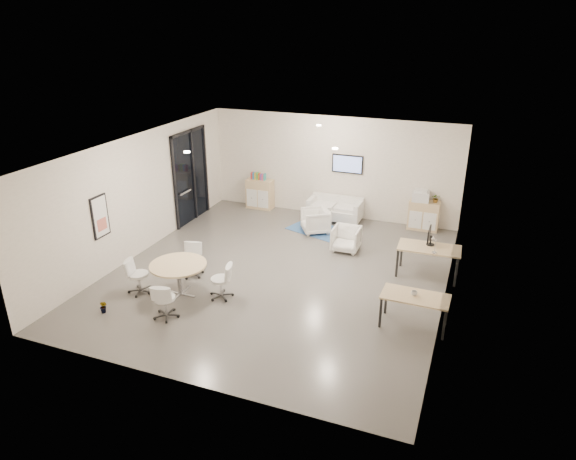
% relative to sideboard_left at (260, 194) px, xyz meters
% --- Properties ---
extents(room_shell, '(9.60, 10.60, 4.80)m').
position_rel_sideboard_left_xyz_m(room_shell, '(2.41, -4.25, 1.11)').
color(room_shell, '#595551').
rests_on(room_shell, ground).
extents(glass_door, '(0.09, 1.90, 2.85)m').
position_rel_sideboard_left_xyz_m(glass_door, '(-1.55, -1.74, 1.01)').
color(glass_door, black).
rests_on(glass_door, room_shell).
extents(artwork, '(0.05, 0.54, 1.04)m').
position_rel_sideboard_left_xyz_m(artwork, '(-1.56, -5.85, 1.05)').
color(artwork, black).
rests_on(artwork, room_shell).
extents(wall_tv, '(0.98, 0.06, 0.58)m').
position_rel_sideboard_left_xyz_m(wall_tv, '(2.91, 0.22, 1.26)').
color(wall_tv, black).
rests_on(wall_tv, room_shell).
extents(ceiling_spots, '(3.14, 4.14, 0.03)m').
position_rel_sideboard_left_xyz_m(ceiling_spots, '(2.21, -3.41, 2.69)').
color(ceiling_spots, '#FFEAC6').
rests_on(ceiling_spots, room_shell).
extents(sideboard_left, '(0.88, 0.45, 0.99)m').
position_rel_sideboard_left_xyz_m(sideboard_left, '(0.00, 0.00, 0.00)').
color(sideboard_left, tan).
rests_on(sideboard_left, room_shell).
extents(sideboard_right, '(0.89, 0.43, 0.89)m').
position_rel_sideboard_left_xyz_m(sideboard_right, '(5.38, 0.01, -0.05)').
color(sideboard_right, tan).
rests_on(sideboard_right, room_shell).
extents(books, '(0.51, 0.14, 0.22)m').
position_rel_sideboard_left_xyz_m(books, '(-0.04, 0.00, 0.61)').
color(books, red).
rests_on(books, sideboard_left).
extents(printer, '(0.51, 0.44, 0.35)m').
position_rel_sideboard_left_xyz_m(printer, '(5.24, 0.01, 0.56)').
color(printer, white).
rests_on(printer, sideboard_right).
extents(loveseat, '(1.67, 0.85, 0.62)m').
position_rel_sideboard_left_xyz_m(loveseat, '(2.68, -0.17, -0.15)').
color(loveseat, silver).
rests_on(loveseat, room_shell).
extents(blue_rug, '(1.93, 1.58, 0.01)m').
position_rel_sideboard_left_xyz_m(blue_rug, '(2.42, -1.17, -0.49)').
color(blue_rug, '#2F5390').
rests_on(blue_rug, room_shell).
extents(armchair_left, '(1.00, 1.02, 0.78)m').
position_rel_sideboard_left_xyz_m(armchair_left, '(2.40, -1.36, -0.10)').
color(armchair_left, silver).
rests_on(armchair_left, room_shell).
extents(armchair_right, '(0.73, 0.69, 0.74)m').
position_rel_sideboard_left_xyz_m(armchair_right, '(3.60, -2.30, -0.12)').
color(armchair_right, silver).
rests_on(armchair_right, room_shell).
extents(desk_rear, '(1.52, 0.80, 0.78)m').
position_rel_sideboard_left_xyz_m(desk_rear, '(5.88, -3.06, 0.21)').
color(desk_rear, tan).
rests_on(desk_rear, room_shell).
extents(desk_front, '(1.38, 0.71, 0.71)m').
position_rel_sideboard_left_xyz_m(desk_front, '(5.90, -5.47, 0.15)').
color(desk_front, tan).
rests_on(desk_front, room_shell).
extents(monitor, '(0.20, 0.50, 0.44)m').
position_rel_sideboard_left_xyz_m(monitor, '(5.84, -2.91, 0.52)').
color(monitor, black).
rests_on(monitor, desk_rear).
extents(round_table, '(1.29, 1.29, 0.79)m').
position_rel_sideboard_left_xyz_m(round_table, '(0.67, -6.08, 0.21)').
color(round_table, tan).
rests_on(round_table, room_shell).
extents(meeting_chairs, '(2.58, 2.58, 0.82)m').
position_rel_sideboard_left_xyz_m(meeting_chairs, '(0.67, -6.08, -0.08)').
color(meeting_chairs, white).
rests_on(meeting_chairs, room_shell).
extents(plant_cabinet, '(0.29, 0.31, 0.21)m').
position_rel_sideboard_left_xyz_m(plant_cabinet, '(5.69, 0.02, 0.51)').
color(plant_cabinet, '#3F7F3F').
rests_on(plant_cabinet, sideboard_right).
extents(plant_floor, '(0.17, 0.30, 0.13)m').
position_rel_sideboard_left_xyz_m(plant_floor, '(-0.45, -7.37, -0.43)').
color(plant_floor, '#3F7F3F').
rests_on(plant_floor, room_shell).
extents(cup, '(0.14, 0.12, 0.12)m').
position_rel_sideboard_left_xyz_m(cup, '(5.87, -5.46, 0.28)').
color(cup, white).
rests_on(cup, desk_front).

